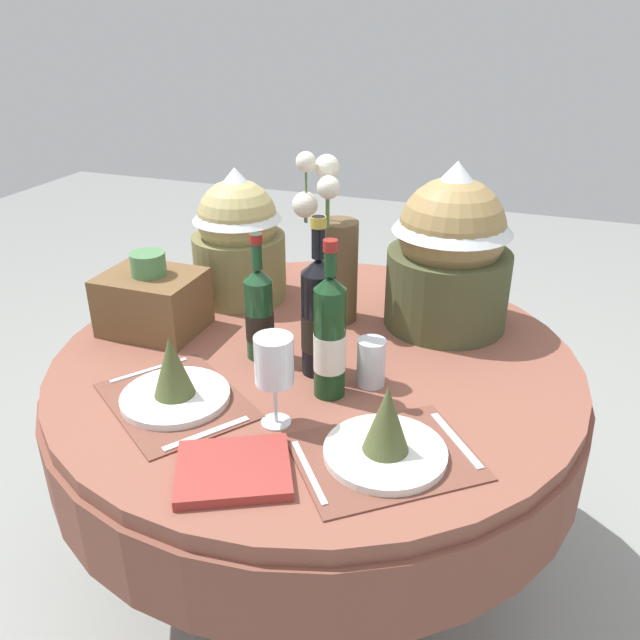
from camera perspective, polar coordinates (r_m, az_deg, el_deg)
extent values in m
plane|color=gray|center=(2.09, -0.32, -20.85)|extent=(8.00, 8.00, 0.00)
cylinder|color=brown|center=(1.64, -0.39, -3.61)|extent=(1.30, 1.30, 0.04)
cylinder|color=brown|center=(1.70, -0.37, -6.98)|extent=(1.33, 1.33, 0.19)
cylinder|color=black|center=(1.84, -0.35, -13.15)|extent=(0.12, 0.12, 0.66)
cylinder|color=black|center=(2.07, -0.33, -20.57)|extent=(0.68, 0.68, 0.03)
cube|color=brown|center=(1.48, -12.55, -6.92)|extent=(0.43, 0.41, 0.00)
cylinder|color=white|center=(1.47, -12.59, -6.59)|extent=(0.24, 0.24, 0.02)
cone|color=#4C562D|center=(1.43, -12.89, -3.96)|extent=(0.09, 0.09, 0.14)
cube|color=silver|center=(1.60, -14.78, -4.26)|extent=(0.12, 0.16, 0.00)
cube|color=silver|center=(1.36, -9.92, -9.78)|extent=(0.12, 0.16, 0.00)
cube|color=brown|center=(1.29, 5.72, -11.84)|extent=(0.43, 0.41, 0.00)
cylinder|color=white|center=(1.28, 5.74, -11.49)|extent=(0.24, 0.24, 0.02)
cone|color=#4C562D|center=(1.24, 5.90, -8.63)|extent=(0.09, 0.09, 0.14)
cube|color=silver|center=(1.24, -1.00, -13.15)|extent=(0.13, 0.16, 0.00)
cube|color=silver|center=(1.35, 11.87, -10.26)|extent=(0.13, 0.16, 0.00)
cylinder|color=brown|center=(1.76, 1.58, 4.29)|extent=(0.11, 0.11, 0.28)
sphere|color=silver|center=(1.69, 0.60, 13.30)|extent=(0.06, 0.06, 0.06)
cylinder|color=#4C7038|center=(1.71, 0.59, 10.67)|extent=(0.01, 0.01, 0.12)
sphere|color=silver|center=(1.63, 0.75, 11.58)|extent=(0.06, 0.06, 0.06)
cylinder|color=#4C7038|center=(1.65, 0.74, 9.51)|extent=(0.01, 0.01, 0.08)
sphere|color=silver|center=(1.69, -1.33, 10.10)|extent=(0.07, 0.07, 0.07)
cylinder|color=#4C7038|center=(1.70, -1.31, 8.97)|extent=(0.01, 0.01, 0.02)
sphere|color=silver|center=(1.66, -1.25, 13.73)|extent=(0.05, 0.05, 0.05)
cylinder|color=#4C7038|center=(1.68, -1.22, 10.85)|extent=(0.01, 0.01, 0.14)
cylinder|color=#143819|center=(1.41, 0.86, -2.05)|extent=(0.07, 0.07, 0.26)
cylinder|color=silver|center=(1.42, 0.85, -2.78)|extent=(0.07, 0.07, 0.09)
cone|color=#143819|center=(1.35, 0.90, 3.34)|extent=(0.07, 0.07, 0.03)
cylinder|color=#143819|center=(1.33, 0.91, 5.49)|extent=(0.03, 0.03, 0.08)
cylinder|color=maroon|center=(1.32, 0.92, 6.56)|extent=(0.03, 0.03, 0.02)
cylinder|color=black|center=(1.50, -0.14, -0.33)|extent=(0.08, 0.08, 0.25)
cylinder|color=black|center=(1.51, -0.14, -1.02)|extent=(0.08, 0.08, 0.09)
cone|color=black|center=(1.44, -0.14, 4.83)|extent=(0.08, 0.08, 0.04)
cylinder|color=black|center=(1.42, -0.15, 7.27)|extent=(0.03, 0.03, 0.09)
cylinder|color=#B29933|center=(1.41, -0.15, 8.62)|extent=(0.03, 0.03, 0.02)
cylinder|color=#194223|center=(1.58, -5.33, 0.06)|extent=(0.07, 0.07, 0.20)
cylinder|color=black|center=(1.59, -5.30, -0.47)|extent=(0.07, 0.07, 0.07)
cone|color=#194223|center=(1.54, -5.50, 3.97)|extent=(0.07, 0.07, 0.03)
cylinder|color=#194223|center=(1.51, -5.60, 6.01)|extent=(0.03, 0.03, 0.09)
cylinder|color=maroon|center=(1.50, -5.65, 7.12)|extent=(0.03, 0.03, 0.02)
cylinder|color=silver|center=(1.38, -3.88, -8.93)|extent=(0.06, 0.06, 0.00)
cylinder|color=silver|center=(1.35, -3.94, -7.20)|extent=(0.01, 0.01, 0.10)
cylinder|color=silver|center=(1.30, -4.07, -3.53)|extent=(0.08, 0.08, 0.10)
cylinder|color=silver|center=(1.48, 4.52, -3.73)|extent=(0.07, 0.07, 0.11)
cube|color=#99332D|center=(1.25, -7.61, -12.92)|extent=(0.27, 0.25, 0.02)
cylinder|color=olive|center=(1.93, -7.05, 4.71)|extent=(0.27, 0.27, 0.19)
sphere|color=tan|center=(1.88, -7.28, 8.78)|extent=(0.23, 0.23, 0.23)
cone|color=silver|center=(1.86, -7.41, 10.96)|extent=(0.26, 0.26, 0.15)
cylinder|color=#474C2D|center=(1.78, 11.06, 2.75)|extent=(0.33, 0.33, 0.21)
sphere|color=#9E7F4C|center=(1.72, 11.52, 7.69)|extent=(0.28, 0.28, 0.28)
cone|color=silver|center=(1.69, 11.79, 10.58)|extent=(0.31, 0.31, 0.18)
cube|color=brown|center=(1.78, -14.48, 1.52)|extent=(0.25, 0.20, 0.16)
cylinder|color=#4C7F4C|center=(1.74, -14.87, 4.79)|extent=(0.09, 0.09, 0.06)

